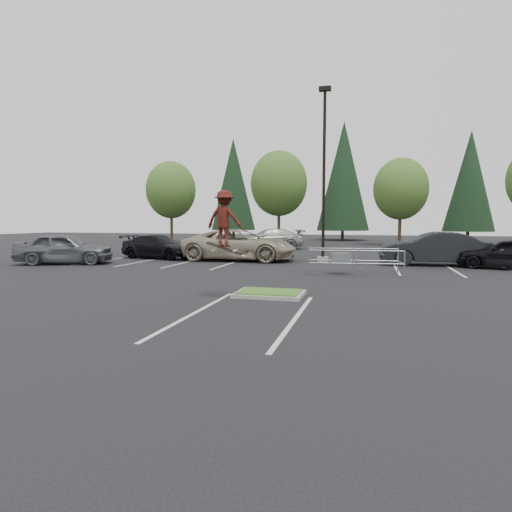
% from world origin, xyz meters
% --- Properties ---
extents(ground, '(120.00, 120.00, 0.00)m').
position_xyz_m(ground, '(0.00, 0.00, 0.00)').
color(ground, black).
rests_on(ground, ground).
extents(grass_median, '(2.20, 1.60, 0.16)m').
position_xyz_m(grass_median, '(0.00, 0.00, 0.08)').
color(grass_median, gray).
rests_on(grass_median, ground).
extents(stall_lines, '(22.62, 17.60, 0.01)m').
position_xyz_m(stall_lines, '(-1.35, 6.02, 0.00)').
color(stall_lines, beige).
rests_on(stall_lines, ground).
extents(light_pole, '(0.70, 0.60, 10.12)m').
position_xyz_m(light_pole, '(0.50, 12.00, 4.56)').
color(light_pole, gray).
rests_on(light_pole, ground).
extents(decid_a, '(5.44, 5.44, 8.91)m').
position_xyz_m(decid_a, '(-18.01, 30.03, 5.58)').
color(decid_a, '#38281C').
rests_on(decid_a, ground).
extents(decid_b, '(5.89, 5.89, 9.64)m').
position_xyz_m(decid_b, '(-6.01, 30.53, 6.04)').
color(decid_b, '#38281C').
rests_on(decid_b, ground).
extents(decid_c, '(5.12, 5.12, 8.38)m').
position_xyz_m(decid_c, '(5.99, 29.83, 5.25)').
color(decid_c, '#38281C').
rests_on(decid_c, ground).
extents(conif_a, '(5.72, 5.72, 13.00)m').
position_xyz_m(conif_a, '(-14.00, 40.00, 7.10)').
color(conif_a, '#38281C').
rests_on(conif_a, ground).
extents(conif_b, '(6.38, 6.38, 14.50)m').
position_xyz_m(conif_b, '(0.00, 40.50, 7.85)').
color(conif_b, '#38281C').
rests_on(conif_b, ground).
extents(conif_c, '(5.50, 5.50, 12.50)m').
position_xyz_m(conif_c, '(14.00, 39.50, 6.85)').
color(conif_c, '#38281C').
rests_on(conif_c, ground).
extents(cart_corral, '(4.32, 2.01, 1.18)m').
position_xyz_m(cart_corral, '(2.03, 6.36, 0.74)').
color(cart_corral, gray).
rests_on(cart_corral, ground).
extents(skateboarder, '(1.18, 0.75, 1.97)m').
position_xyz_m(skateboarder, '(-1.20, -1.00, 2.50)').
color(skateboarder, black).
rests_on(skateboarder, ground).
extents(car_l_tan, '(6.93, 3.26, 1.92)m').
position_xyz_m(car_l_tan, '(-4.50, 11.50, 0.96)').
color(car_l_tan, gray).
rests_on(car_l_tan, ground).
extents(car_l_black, '(5.55, 3.19, 1.52)m').
position_xyz_m(car_l_black, '(-10.00, 11.50, 0.76)').
color(car_l_black, black).
rests_on(car_l_black, ground).
extents(car_l_grey, '(5.54, 3.77, 1.75)m').
position_xyz_m(car_l_grey, '(-13.50, 7.00, 0.88)').
color(car_l_grey, '#4F5257').
rests_on(car_l_grey, ground).
extents(car_r_charc, '(5.66, 2.25, 1.83)m').
position_xyz_m(car_r_charc, '(6.50, 11.50, 0.92)').
color(car_r_charc, black).
rests_on(car_r_charc, ground).
extents(car_r_black, '(5.04, 3.31, 1.60)m').
position_xyz_m(car_r_black, '(10.00, 10.43, 0.80)').
color(car_r_black, black).
rests_on(car_r_black, ground).
extents(car_far_silver, '(6.40, 4.57, 1.72)m').
position_xyz_m(car_far_silver, '(-5.00, 22.00, 0.86)').
color(car_far_silver, '#9C9C97').
rests_on(car_far_silver, ground).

